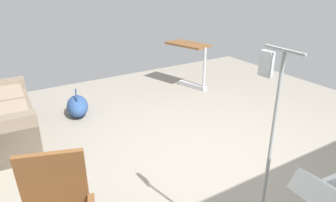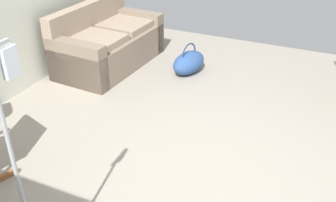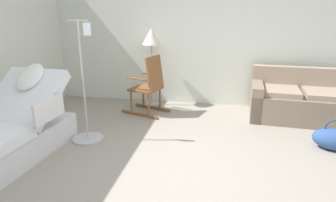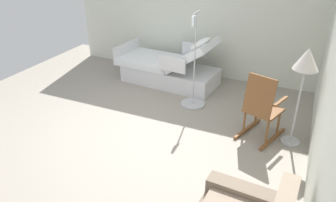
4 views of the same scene
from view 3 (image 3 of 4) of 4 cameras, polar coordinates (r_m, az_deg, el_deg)
The scene contains 8 objects.
ground_plane at distance 3.58m, azimuth 1.11°, elevation -13.29°, with size 7.06×7.06×0.00m, color gray.
back_wall at distance 5.77m, azimuth 5.81°, elevation 12.66°, with size 5.85×0.10×2.70m, color silver.
hospital_bed at distance 4.16m, azimuth -29.69°, elevation -6.34°, with size 1.12×2.13×1.14m.
couch at distance 5.49m, azimuth 24.05°, elevation -0.17°, with size 1.65×0.95×0.85m.
rocking_chair at distance 5.26m, azimuth -3.69°, elevation 2.87°, with size 0.87×0.69×1.05m.
floor_lamp at distance 5.60m, azimuth -3.22°, elevation 11.32°, with size 0.34×0.34×1.48m.
duffel_bag at distance 4.57m, azimuth 29.51°, elevation -6.41°, with size 0.62×0.45×0.43m.
iv_pole at distance 4.39m, azimuth -15.30°, elevation -4.26°, with size 0.44×0.44×1.69m.
Camera 3 is at (0.50, -3.03, 1.83)m, focal length 31.58 mm.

